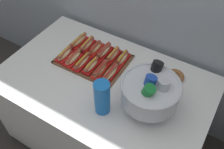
{
  "coord_description": "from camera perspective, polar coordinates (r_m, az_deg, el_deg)",
  "views": [
    {
      "loc": [
        0.62,
        -0.92,
        2.0
      ],
      "look_at": [
        0.05,
        0.02,
        0.81
      ],
      "focal_mm": 40.39,
      "sensor_mm": 36.0,
      "label": 1
    }
  ],
  "objects": [
    {
      "name": "hot_dog_11",
      "position": [
        1.77,
        2.26,
        3.6
      ],
      "size": [
        0.06,
        0.16,
        0.06
      ],
      "color": "red",
      "rests_on": "serving_tray"
    },
    {
      "name": "hot_dog_3",
      "position": [
        1.73,
        -4.75,
        2.01
      ],
      "size": [
        0.06,
        0.16,
        0.06
      ],
      "color": "#B21414",
      "rests_on": "serving_tray"
    },
    {
      "name": "hot_dog_2",
      "position": [
        1.76,
        -6.78,
        2.9
      ],
      "size": [
        0.06,
        0.18,
        0.06
      ],
      "color": "red",
      "rests_on": "serving_tray"
    },
    {
      "name": "hot_dog_4",
      "position": [
        1.7,
        -2.65,
        1.15
      ],
      "size": [
        0.07,
        0.18,
        0.06
      ],
      "color": "red",
      "rests_on": "serving_tray"
    },
    {
      "name": "serving_tray",
      "position": [
        1.81,
        -4.23,
        3.41
      ],
      "size": [
        0.48,
        0.37,
        0.01
      ],
      "color": "brown",
      "rests_on": "buffet_table"
    },
    {
      "name": "hot_dog_0",
      "position": [
        1.84,
        -10.61,
        4.61
      ],
      "size": [
        0.08,
        0.17,
        0.06
      ],
      "color": "red",
      "rests_on": "serving_tray"
    },
    {
      "name": "buffet_table",
      "position": [
        1.95,
        -1.6,
        -8.16
      ],
      "size": [
        1.42,
        0.89,
        0.74
      ],
      "color": "white",
      "rests_on": "ground_plane"
    },
    {
      "name": "hot_dog_5",
      "position": [
        1.67,
        -0.48,
        0.18
      ],
      "size": [
        0.06,
        0.18,
        0.06
      ],
      "color": "#B21414",
      "rests_on": "serving_tray"
    },
    {
      "name": "donut",
      "position": [
        1.73,
        14.01,
        -0.41
      ],
      "size": [
        0.13,
        0.13,
        0.04
      ],
      "color": "brown",
      "rests_on": "buffet_table"
    },
    {
      "name": "hot_dog_8",
      "position": [
        1.86,
        -3.84,
        5.96
      ],
      "size": [
        0.07,
        0.16,
        0.06
      ],
      "color": "red",
      "rests_on": "serving_tray"
    },
    {
      "name": "cup_stack",
      "position": [
        1.44,
        -2.25,
        -5.24
      ],
      "size": [
        0.09,
        0.09,
        0.23
      ],
      "color": "blue",
      "rests_on": "buffet_table"
    },
    {
      "name": "punch_bowl",
      "position": [
        1.45,
        8.71,
        -3.75
      ],
      "size": [
        0.34,
        0.36,
        0.26
      ],
      "color": "silver",
      "rests_on": "buffet_table"
    },
    {
      "name": "hot_dog_9",
      "position": [
        1.83,
        -1.87,
        5.28
      ],
      "size": [
        0.07,
        0.17,
        0.06
      ],
      "color": "#B21414",
      "rests_on": "serving_tray"
    },
    {
      "name": "ground_plane",
      "position": [
        2.29,
        -1.4,
        -13.72
      ],
      "size": [
        10.0,
        10.0,
        0.0
      ],
      "primitive_type": "plane",
      "color": "#38332D"
    },
    {
      "name": "hot_dog_6",
      "position": [
        1.93,
        -7.61,
        7.48
      ],
      "size": [
        0.07,
        0.18,
        0.06
      ],
      "color": "red",
      "rests_on": "serving_tray"
    },
    {
      "name": "hot_dog_10",
      "position": [
        1.8,
        0.17,
        4.42
      ],
      "size": [
        0.06,
        0.16,
        0.06
      ],
      "color": "#B21414",
      "rests_on": "serving_tray"
    },
    {
      "name": "hot_dog_1",
      "position": [
        1.8,
        -8.73,
        3.77
      ],
      "size": [
        0.07,
        0.18,
        0.06
      ],
      "color": "red",
      "rests_on": "serving_tray"
    },
    {
      "name": "hot_dog_7",
      "position": [
        1.89,
        -5.76,
        6.72
      ],
      "size": [
        0.07,
        0.18,
        0.06
      ],
      "color": "#B21414",
      "rests_on": "serving_tray"
    }
  ]
}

